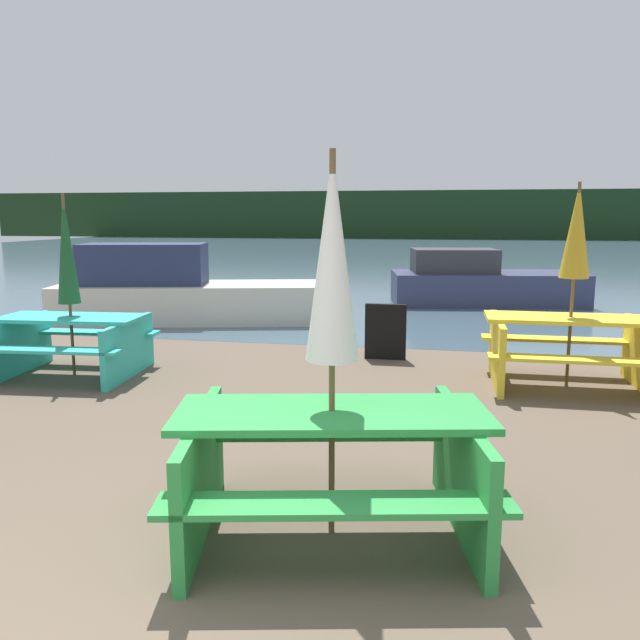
{
  "coord_description": "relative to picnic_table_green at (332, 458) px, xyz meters",
  "views": [
    {
      "loc": [
        1.47,
        -1.63,
        1.91
      ],
      "look_at": [
        0.26,
        4.59,
        0.85
      ],
      "focal_mm": 35.0,
      "sensor_mm": 36.0,
      "label": 1
    }
  ],
  "objects": [
    {
      "name": "water",
      "position": [
        -0.86,
        30.43,
        -0.47
      ],
      "size": [
        60.0,
        50.0,
        0.0
      ],
      "color": "#425B6B",
      "rests_on": "ground_plane"
    },
    {
      "name": "far_treeline",
      "position": [
        -0.86,
        50.43,
        1.53
      ],
      "size": [
        80.0,
        1.6,
        4.0
      ],
      "color": "#193319",
      "rests_on": "water"
    },
    {
      "name": "picnic_table_green",
      "position": [
        0.0,
        0.0,
        0.0
      ],
      "size": [
        2.1,
        1.73,
        0.77
      ],
      "rotation": [
        0.0,
        0.0,
        0.21
      ],
      "color": "green",
      "rests_on": "ground_plane"
    },
    {
      "name": "picnic_table_teal",
      "position": [
        -3.73,
        3.15,
        -0.03
      ],
      "size": [
        1.79,
        1.51,
        0.73
      ],
      "rotation": [
        0.0,
        0.0,
        0.08
      ],
      "color": "#33B7A8",
      "rests_on": "ground_plane"
    },
    {
      "name": "picnic_table_yellow",
      "position": [
        2.05,
        3.76,
        0.01
      ],
      "size": [
        1.84,
        1.38,
        0.8
      ],
      "rotation": [
        0.0,
        0.0,
        0.0
      ],
      "color": "yellow",
      "rests_on": "ground_plane"
    },
    {
      "name": "umbrella_darkgreen",
      "position": [
        -3.73,
        3.15,
        1.04
      ],
      "size": [
        0.26,
        0.26,
        2.17
      ],
      "color": "brown",
      "rests_on": "ground_plane"
    },
    {
      "name": "umbrella_gold",
      "position": [
        2.05,
        3.76,
        1.27
      ],
      "size": [
        0.32,
        0.32,
        2.28
      ],
      "color": "brown",
      "rests_on": "ground_plane"
    },
    {
      "name": "umbrella_white",
      "position": [
        0.0,
        -0.0,
        1.2
      ],
      "size": [
        0.31,
        0.31,
        2.28
      ],
      "color": "brown",
      "rests_on": "ground_plane"
    },
    {
      "name": "boat",
      "position": [
        -4.03,
        7.14,
        0.05
      ],
      "size": [
        5.15,
        2.57,
        1.42
      ],
      "rotation": [
        0.0,
        0.0,
        0.23
      ],
      "color": "beige",
      "rests_on": "water"
    },
    {
      "name": "boat_second",
      "position": [
        1.47,
        10.5,
        -0.01
      ],
      "size": [
        4.26,
        2.24,
        1.2
      ],
      "rotation": [
        0.0,
        0.0,
        0.16
      ],
      "color": "#333856",
      "rests_on": "water"
    },
    {
      "name": "signboard",
      "position": [
        -0.1,
        4.73,
        -0.1
      ],
      "size": [
        0.55,
        0.08,
        0.75
      ],
      "color": "black",
      "rests_on": "ground_plane"
    }
  ]
}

